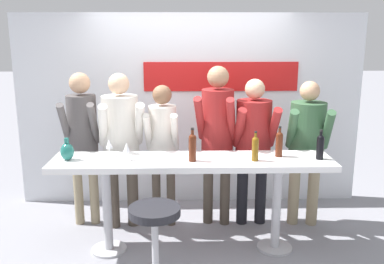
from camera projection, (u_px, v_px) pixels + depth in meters
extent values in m
plane|color=gray|center=(192.00, 249.00, 4.41)|extent=(40.00, 40.00, 0.00)
cube|color=silver|center=(190.00, 110.00, 5.47)|extent=(4.36, 0.10, 2.42)
cube|color=red|center=(221.00, 77.00, 5.32)|extent=(1.92, 0.02, 0.36)
cube|color=white|center=(192.00, 162.00, 4.19)|extent=(2.76, 0.57, 0.06)
cylinder|color=#B2B2B7|center=(107.00, 207.00, 4.28)|extent=(0.09, 0.09, 0.91)
cylinder|color=#B2B2B7|center=(109.00, 249.00, 4.39)|extent=(0.36, 0.36, 0.02)
cylinder|color=#B2B2B7|center=(277.00, 205.00, 4.32)|extent=(0.09, 0.09, 0.91)
cylinder|color=#B2B2B7|center=(274.00, 247.00, 4.43)|extent=(0.36, 0.36, 0.02)
cylinder|color=#B2B2B7|center=(155.00, 249.00, 3.66)|extent=(0.06, 0.06, 0.69)
cylinder|color=black|center=(154.00, 211.00, 3.58)|extent=(0.44, 0.44, 0.07)
cylinder|color=gray|center=(78.00, 189.00, 4.91)|extent=(0.10, 0.10, 0.84)
cylinder|color=gray|center=(94.00, 189.00, 4.93)|extent=(0.10, 0.10, 0.84)
cylinder|color=#514C4C|center=(82.00, 125.00, 4.75)|extent=(0.34, 0.34, 0.67)
sphere|color=tan|center=(80.00, 83.00, 4.64)|extent=(0.23, 0.23, 0.23)
cylinder|color=#514C4C|center=(64.00, 124.00, 4.57)|extent=(0.09, 0.39, 0.51)
cylinder|color=#514C4C|center=(94.00, 124.00, 4.59)|extent=(0.09, 0.39, 0.51)
cylinder|color=#473D33|center=(113.00, 192.00, 4.83)|extent=(0.13, 0.13, 0.84)
cylinder|color=#473D33|center=(133.00, 190.00, 4.88)|extent=(0.13, 0.13, 0.84)
cylinder|color=beige|center=(120.00, 126.00, 4.68)|extent=(0.47, 0.47, 0.67)
sphere|color=#D6AD89|center=(119.00, 84.00, 4.58)|extent=(0.23, 0.23, 0.23)
cylinder|color=beige|center=(103.00, 126.00, 4.48)|extent=(0.17, 0.41, 0.52)
cylinder|color=beige|center=(139.00, 124.00, 4.56)|extent=(0.17, 0.41, 0.52)
cylinder|color=#473D33|center=(156.00, 193.00, 4.90)|extent=(0.10, 0.10, 0.78)
cylinder|color=#473D33|center=(171.00, 193.00, 4.90)|extent=(0.10, 0.10, 0.78)
cylinder|color=beige|center=(163.00, 133.00, 4.74)|extent=(0.32, 0.32, 0.62)
sphere|color=brown|center=(162.00, 95.00, 4.64)|extent=(0.21, 0.21, 0.21)
cylinder|color=beige|center=(148.00, 132.00, 4.58)|extent=(0.09, 0.36, 0.47)
cylinder|color=beige|center=(175.00, 133.00, 4.58)|extent=(0.09, 0.36, 0.47)
cylinder|color=#473D33|center=(208.00, 187.00, 4.94)|extent=(0.11, 0.11, 0.88)
cylinder|color=#473D33|center=(225.00, 188.00, 4.91)|extent=(0.11, 0.11, 0.88)
cylinder|color=maroon|center=(217.00, 121.00, 4.74)|extent=(0.42, 0.42, 0.70)
sphere|color=#9E7556|center=(218.00, 77.00, 4.63)|extent=(0.24, 0.24, 0.24)
cylinder|color=maroon|center=(200.00, 119.00, 4.60)|extent=(0.17, 0.42, 0.53)
cylinder|color=maroon|center=(231.00, 120.00, 4.54)|extent=(0.17, 0.42, 0.53)
cylinder|color=black|center=(242.00, 190.00, 4.93)|extent=(0.13, 0.13, 0.81)
cylinder|color=black|center=(261.00, 190.00, 4.94)|extent=(0.13, 0.13, 0.81)
cylinder|color=maroon|center=(254.00, 129.00, 4.77)|extent=(0.41, 0.41, 0.64)
sphere|color=#D6AD89|center=(255.00, 89.00, 4.67)|extent=(0.22, 0.22, 0.22)
cylinder|color=maroon|center=(239.00, 128.00, 4.60)|extent=(0.11, 0.39, 0.50)
cylinder|color=maroon|center=(274.00, 128.00, 4.62)|extent=(0.11, 0.39, 0.50)
cylinder|color=gray|center=(294.00, 191.00, 4.93)|extent=(0.13, 0.13, 0.80)
cylinder|color=gray|center=(313.00, 191.00, 4.91)|extent=(0.13, 0.13, 0.80)
cylinder|color=#335638|center=(307.00, 130.00, 4.75)|extent=(0.44, 0.44, 0.63)
sphere|color=tan|center=(310.00, 91.00, 4.65)|extent=(0.22, 0.22, 0.22)
cylinder|color=#335638|center=(292.00, 129.00, 4.61)|extent=(0.15, 0.40, 0.50)
cylinder|color=#335638|center=(327.00, 130.00, 4.57)|extent=(0.15, 0.40, 0.50)
cylinder|color=brown|center=(255.00, 150.00, 4.10)|extent=(0.07, 0.07, 0.20)
sphere|color=brown|center=(256.00, 140.00, 4.08)|extent=(0.07, 0.07, 0.07)
cylinder|color=brown|center=(256.00, 136.00, 4.07)|extent=(0.02, 0.02, 0.07)
cylinder|color=black|center=(256.00, 132.00, 4.06)|extent=(0.03, 0.03, 0.02)
cylinder|color=#4C1E0F|center=(279.00, 146.00, 4.24)|extent=(0.07, 0.07, 0.22)
sphere|color=#4C1E0F|center=(280.00, 135.00, 4.22)|extent=(0.07, 0.07, 0.07)
cylinder|color=#4C1E0F|center=(280.00, 132.00, 4.21)|extent=(0.03, 0.03, 0.08)
cylinder|color=black|center=(280.00, 127.00, 4.20)|extent=(0.03, 0.03, 0.02)
cylinder|color=black|center=(320.00, 149.00, 4.15)|extent=(0.07, 0.07, 0.21)
sphere|color=black|center=(321.00, 139.00, 4.13)|extent=(0.07, 0.07, 0.07)
cylinder|color=black|center=(321.00, 135.00, 4.12)|extent=(0.03, 0.03, 0.07)
cylinder|color=black|center=(321.00, 131.00, 4.11)|extent=(0.03, 0.03, 0.02)
cylinder|color=#4C1E0F|center=(192.00, 150.00, 4.09)|extent=(0.07, 0.07, 0.23)
sphere|color=#4C1E0F|center=(192.00, 138.00, 4.06)|extent=(0.07, 0.07, 0.07)
cylinder|color=#4C1E0F|center=(192.00, 134.00, 4.05)|extent=(0.03, 0.03, 0.08)
cylinder|color=black|center=(192.00, 129.00, 4.04)|extent=(0.03, 0.03, 0.02)
cylinder|color=silver|center=(110.00, 156.00, 4.27)|extent=(0.06, 0.06, 0.01)
cylinder|color=silver|center=(110.00, 152.00, 4.26)|extent=(0.01, 0.01, 0.08)
cone|color=silver|center=(109.00, 144.00, 4.24)|extent=(0.07, 0.07, 0.09)
cylinder|color=silver|center=(127.00, 160.00, 4.13)|extent=(0.06, 0.06, 0.01)
cylinder|color=silver|center=(127.00, 156.00, 4.12)|extent=(0.01, 0.01, 0.08)
cone|color=silver|center=(127.00, 147.00, 4.10)|extent=(0.07, 0.07, 0.09)
ellipsoid|color=#1E665B|center=(67.00, 152.00, 4.13)|extent=(0.13, 0.13, 0.17)
cylinder|color=#1E665B|center=(66.00, 141.00, 4.10)|extent=(0.04, 0.04, 0.05)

